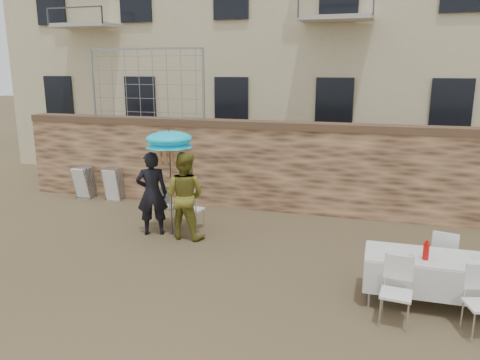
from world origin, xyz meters
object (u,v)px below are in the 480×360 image
(couple_chair_right, at_px, (193,208))
(couple_chair_left, at_px, (164,206))
(table_chair_back, at_px, (445,257))
(banquet_table, at_px, (438,260))
(soda_bottle, at_px, (426,251))
(man_suit, at_px, (152,193))
(woman_dress, at_px, (184,195))
(chair_stack_left, at_px, (89,180))
(umbrella, at_px, (169,142))
(table_chair_front_left, at_px, (396,292))
(chair_stack_right, at_px, (117,183))

(couple_chair_right, bearing_deg, couple_chair_left, 6.39)
(couple_chair_left, bearing_deg, table_chair_back, 155.16)
(banquet_table, distance_m, soda_bottle, 0.30)
(man_suit, height_order, couple_chair_right, man_suit)
(woman_dress, distance_m, chair_stack_left, 4.52)
(man_suit, bearing_deg, soda_bottle, 138.52)
(man_suit, height_order, couple_chair_left, man_suit)
(woman_dress, height_order, umbrella, umbrella)
(umbrella, bearing_deg, table_chair_front_left, -28.67)
(couple_chair_left, height_order, banquet_table, couple_chair_left)
(umbrella, bearing_deg, table_chair_back, -9.91)
(chair_stack_left, bearing_deg, table_chair_back, -19.21)
(chair_stack_right, bearing_deg, banquet_table, -26.59)
(woman_dress, distance_m, couple_chair_right, 0.71)
(umbrella, distance_m, table_chair_back, 5.64)
(chair_stack_right, bearing_deg, couple_chair_right, -30.22)
(man_suit, bearing_deg, umbrella, 171.01)
(couple_chair_left, distance_m, table_chair_front_left, 5.75)
(couple_chair_right, bearing_deg, umbrella, 62.70)
(chair_stack_right, bearing_deg, soda_bottle, -28.08)
(banquet_table, height_order, table_chair_back, table_chair_back)
(man_suit, xyz_separation_m, soda_bottle, (5.34, -1.78, -0.00))
(couple_chair_left, bearing_deg, soda_bottle, 145.11)
(banquet_table, relative_size, chair_stack_left, 2.28)
(table_chair_back, bearing_deg, man_suit, 4.27)
(umbrella, bearing_deg, man_suit, -165.96)
(table_chair_front_left, bearing_deg, chair_stack_right, 153.08)
(man_suit, relative_size, chair_stack_right, 1.97)
(couple_chair_right, relative_size, table_chair_back, 1.00)
(couple_chair_left, bearing_deg, chair_stack_left, -39.90)
(chair_stack_right, bearing_deg, table_chair_front_left, -32.90)
(man_suit, bearing_deg, banquet_table, 140.56)
(soda_bottle, distance_m, table_chair_front_left, 0.84)
(woman_dress, relative_size, chair_stack_left, 2.00)
(chair_stack_left, height_order, chair_stack_right, same)
(table_chair_front_left, bearing_deg, banquet_table, 57.32)
(man_suit, xyz_separation_m, chair_stack_right, (-2.23, 2.26, -0.45))
(banquet_table, bearing_deg, soda_bottle, -143.13)
(couple_chair_left, bearing_deg, umbrella, 120.33)
(man_suit, bearing_deg, table_chair_back, 148.72)
(table_chair_front_left, distance_m, table_chair_back, 1.74)
(table_chair_back, relative_size, chair_stack_right, 1.04)
(woman_dress, bearing_deg, chair_stack_left, -25.46)
(man_suit, relative_size, chair_stack_left, 1.97)
(couple_chair_right, bearing_deg, woman_dress, 101.58)
(umbrella, relative_size, couple_chair_right, 2.23)
(couple_chair_right, distance_m, soda_bottle, 5.21)
(table_chair_front_left, bearing_deg, couple_chair_left, 155.29)
(table_chair_front_left, xyz_separation_m, chair_stack_left, (-8.08, 4.64, -0.02))
(table_chair_front_left, xyz_separation_m, chair_stack_right, (-7.18, 4.64, -0.02))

